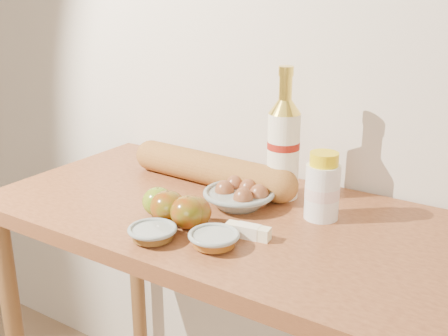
{
  "coord_description": "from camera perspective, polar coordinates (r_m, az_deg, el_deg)",
  "views": [
    {
      "loc": [
        0.66,
        0.15,
        1.44
      ],
      "look_at": [
        0.0,
        1.15,
        1.02
      ],
      "focal_mm": 45.0,
      "sensor_mm": 36.0,
      "label": 1
    }
  ],
  "objects": [
    {
      "name": "syrup_bowl",
      "position": [
        1.17,
        -1.03,
        -7.24
      ],
      "size": [
        0.13,
        0.13,
        0.03
      ],
      "rotation": [
        0.0,
        0.0,
        -0.2
      ],
      "color": "#919E98",
      "rests_on": "table"
    },
    {
      "name": "apple_redgreen_right",
      "position": [
        1.25,
        -2.99,
        -4.46
      ],
      "size": [
        0.09,
        0.09,
        0.07
      ],
      "rotation": [
        0.0,
        0.0,
        0.19
      ],
      "color": "#94080B",
      "rests_on": "table"
    },
    {
      "name": "sugar_bowl",
      "position": [
        1.21,
        -7.26,
        -6.58
      ],
      "size": [
        0.14,
        0.14,
        0.03
      ],
      "rotation": [
        0.0,
        0.0,
        -0.36
      ],
      "color": "gray",
      "rests_on": "table"
    },
    {
      "name": "butter_stick",
      "position": [
        1.21,
        2.45,
        -6.44
      ],
      "size": [
        0.1,
        0.04,
        0.03
      ],
      "rotation": [
        0.0,
        0.0,
        0.15
      ],
      "color": "#FEF6C4",
      "rests_on": "table"
    },
    {
      "name": "bourbon_bottle",
      "position": [
        1.39,
        6.06,
        2.25
      ],
      "size": [
        0.1,
        0.1,
        0.33
      ],
      "rotation": [
        0.0,
        0.0,
        0.23
      ],
      "color": "white",
      "rests_on": "table"
    },
    {
      "name": "apple_yellowgreen",
      "position": [
        1.32,
        -6.72,
        -3.4
      ],
      "size": [
        0.09,
        0.09,
        0.07
      ],
      "rotation": [
        0.0,
        0.0,
        -0.17
      ],
      "color": "olive",
      "rests_on": "table"
    },
    {
      "name": "back_wall",
      "position": [
        1.52,
        7.7,
        13.83
      ],
      "size": [
        3.5,
        0.02,
        2.6
      ],
      "primitive_type": "cube",
      "color": "beige",
      "rests_on": "ground"
    },
    {
      "name": "table",
      "position": [
        1.39,
        0.69,
        -9.18
      ],
      "size": [
        1.2,
        0.6,
        0.9
      ],
      "color": "#9E5C33",
      "rests_on": "ground"
    },
    {
      "name": "apple_extra",
      "position": [
        1.28,
        -5.72,
        -3.94
      ],
      "size": [
        0.11,
        0.11,
        0.08
      ],
      "rotation": [
        0.0,
        0.0,
        -0.43
      ],
      "color": "#990F08",
      "rests_on": "table"
    },
    {
      "name": "egg_bowl",
      "position": [
        1.36,
        1.62,
        -2.86
      ],
      "size": [
        0.21,
        0.21,
        0.06
      ],
      "rotation": [
        0.0,
        0.0,
        -0.26
      ],
      "color": "gray",
      "rests_on": "table"
    },
    {
      "name": "apple_redgreen_front",
      "position": [
        1.25,
        -3.66,
        -4.49
      ],
      "size": [
        0.11,
        0.11,
        0.08
      ],
      "rotation": [
        0.0,
        0.0,
        -0.43
      ],
      "color": "#990F08",
      "rests_on": "table"
    },
    {
      "name": "cream_bottle",
      "position": [
        1.3,
        9.96,
        -2.03
      ],
      "size": [
        0.1,
        0.1,
        0.16
      ],
      "rotation": [
        0.0,
        0.0,
        -0.25
      ],
      "color": "white",
      "rests_on": "table"
    },
    {
      "name": "baguette",
      "position": [
        1.49,
        -1.31,
        -0.14
      ],
      "size": [
        0.52,
        0.1,
        0.09
      ],
      "rotation": [
        0.0,
        0.0,
        -0.04
      ],
      "color": "#AC7434",
      "rests_on": "table"
    }
  ]
}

